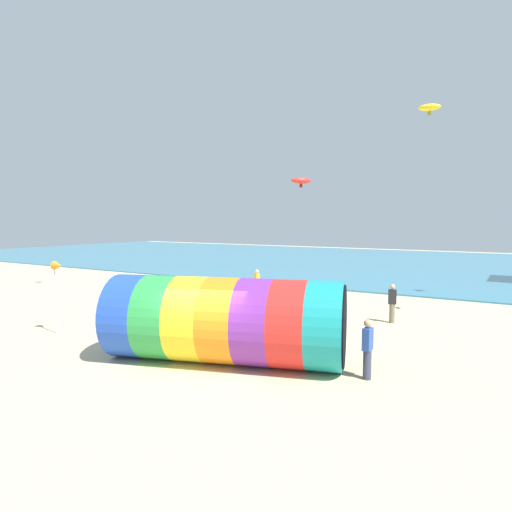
{
  "coord_description": "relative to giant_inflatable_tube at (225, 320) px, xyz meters",
  "views": [
    {
      "loc": [
        8.38,
        -11.0,
        4.65
      ],
      "look_at": [
        0.05,
        2.93,
        3.33
      ],
      "focal_mm": 32.0,
      "sensor_mm": 36.0,
      "label": 1
    }
  ],
  "objects": [
    {
      "name": "giant_inflatable_tube",
      "position": [
        0.0,
        0.0,
        0.0
      ],
      "size": [
        8.09,
        4.92,
        2.78
      ],
      "color": "blue",
      "rests_on": "ground"
    },
    {
      "name": "bystander_mid_beach",
      "position": [
        3.19,
        8.5,
        -0.49
      ],
      "size": [
        0.4,
        0.3,
        1.75
      ],
      "color": "#726651",
      "rests_on": "ground"
    },
    {
      "name": "ground_plane",
      "position": [
        -0.07,
        -0.94,
        -1.39
      ],
      "size": [
        120.0,
        120.0,
        0.0
      ],
      "primitive_type": "plane",
      "color": "#CCBA8C"
    },
    {
      "name": "sea",
      "position": [
        -0.07,
        36.02,
        -1.34
      ],
      "size": [
        120.0,
        40.0,
        0.1
      ],
      "primitive_type": "cube",
      "color": "teal",
      "rests_on": "ground"
    },
    {
      "name": "kite_yellow_parafoil",
      "position": [
        4.22,
        10.22,
        8.31
      ],
      "size": [
        1.04,
        0.58,
        0.55
      ],
      "color": "yellow"
    },
    {
      "name": "kite_red_parafoil",
      "position": [
        -0.13,
        5.92,
        4.9
      ],
      "size": [
        0.88,
        0.88,
        0.47
      ],
      "color": "red"
    },
    {
      "name": "bystander_near_water",
      "position": [
        -5.33,
        10.97,
        -0.52
      ],
      "size": [
        0.42,
        0.39,
        1.69
      ],
      "color": "#726651",
      "rests_on": "ground"
    },
    {
      "name": "kite_handler",
      "position": [
        4.44,
        0.82,
        -0.48
      ],
      "size": [
        0.24,
        0.37,
        1.77
      ],
      "color": "#383D56",
      "rests_on": "ground"
    },
    {
      "name": "beach_flag",
      "position": [
        -7.86,
        -0.43,
        1.25
      ],
      "size": [
        0.47,
        0.36,
        2.97
      ],
      "color": "silver",
      "rests_on": "ground"
    }
  ]
}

